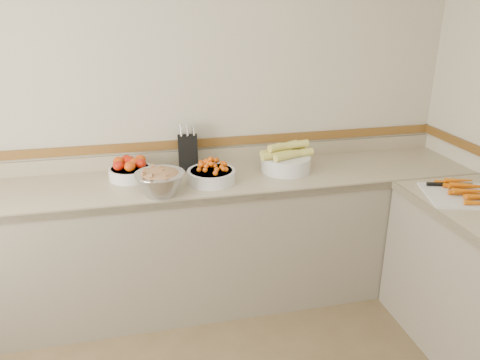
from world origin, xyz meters
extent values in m
plane|color=#BCB49B|center=(0.00, 2.00, 1.30)|extent=(4.00, 0.00, 4.00)
cube|color=tan|center=(0.00, 1.68, 0.88)|extent=(4.00, 0.65, 0.04)
cube|color=gray|center=(0.00, 1.68, 0.43)|extent=(4.00, 0.63, 0.86)
cube|color=#7A6B52|center=(0.00, 1.36, 0.88)|extent=(4.00, 0.02, 0.04)
cube|color=tan|center=(0.00, 1.99, 0.95)|extent=(4.00, 0.02, 0.10)
cube|color=brown|center=(0.00, 1.99, 1.05)|extent=(4.00, 0.02, 0.06)
cube|color=black|center=(0.11, 1.90, 1.02)|extent=(0.14, 0.17, 0.26)
cylinder|color=silver|center=(0.07, 1.87, 1.17)|extent=(0.02, 0.03, 0.07)
cylinder|color=silver|center=(0.11, 1.87, 1.17)|extent=(0.02, 0.03, 0.07)
cylinder|color=silver|center=(0.15, 1.87, 1.17)|extent=(0.02, 0.03, 0.07)
cylinder|color=silver|center=(0.07, 1.90, 1.17)|extent=(0.02, 0.03, 0.07)
cylinder|color=silver|center=(0.11, 1.90, 1.17)|extent=(0.02, 0.03, 0.07)
cylinder|color=silver|center=(0.15, 1.90, 1.17)|extent=(0.02, 0.03, 0.07)
cylinder|color=silver|center=(0.07, 1.92, 1.17)|extent=(0.02, 0.03, 0.07)
cylinder|color=silver|center=(0.11, 1.92, 1.17)|extent=(0.02, 0.03, 0.07)
cylinder|color=silver|center=(0.15, 1.92, 1.17)|extent=(0.02, 0.03, 0.07)
cylinder|color=silver|center=(-0.28, 1.79, 0.94)|extent=(0.28, 0.28, 0.07)
torus|color=silver|center=(-0.28, 1.79, 0.97)|extent=(0.28, 0.28, 0.01)
cylinder|color=white|center=(-0.28, 1.79, 0.97)|extent=(0.24, 0.24, 0.01)
ellipsoid|color=#B01707|center=(-0.35, 1.75, 1.01)|extent=(0.07, 0.07, 0.06)
ellipsoid|color=#C13B07|center=(-0.28, 1.72, 1.01)|extent=(0.07, 0.07, 0.06)
ellipsoid|color=#B01707|center=(-0.21, 1.76, 1.01)|extent=(0.07, 0.07, 0.06)
ellipsoid|color=#C13B07|center=(-0.35, 1.84, 1.01)|extent=(0.07, 0.07, 0.06)
ellipsoid|color=#B01707|center=(-0.28, 1.80, 1.01)|extent=(0.07, 0.07, 0.06)
ellipsoid|color=#C13B07|center=(-0.21, 1.85, 1.01)|extent=(0.07, 0.07, 0.06)
ellipsoid|color=#B01707|center=(-0.30, 1.86, 1.01)|extent=(0.07, 0.07, 0.06)
ellipsoid|color=#C13B07|center=(-0.25, 1.79, 1.01)|extent=(0.07, 0.07, 0.06)
ellipsoid|color=#B01707|center=(-0.28, 1.84, 1.01)|extent=(0.07, 0.07, 0.06)
cylinder|color=silver|center=(0.22, 1.61, 0.94)|extent=(0.31, 0.31, 0.08)
torus|color=silver|center=(0.22, 1.61, 0.97)|extent=(0.31, 0.31, 0.01)
cylinder|color=white|center=(0.22, 1.61, 0.97)|extent=(0.27, 0.27, 0.01)
sphere|color=#C84907|center=(0.31, 1.63, 1.01)|extent=(0.03, 0.03, 0.03)
sphere|color=#C84907|center=(0.27, 1.62, 1.02)|extent=(0.03, 0.03, 0.03)
sphere|color=#C84907|center=(0.18, 1.67, 1.01)|extent=(0.03, 0.03, 0.03)
sphere|color=#C84907|center=(0.14, 1.62, 1.01)|extent=(0.03, 0.03, 0.03)
sphere|color=#C84907|center=(0.28, 1.56, 1.01)|extent=(0.03, 0.03, 0.03)
sphere|color=#C84907|center=(0.15, 1.67, 1.01)|extent=(0.03, 0.03, 0.03)
sphere|color=#C84907|center=(0.23, 1.61, 1.04)|extent=(0.03, 0.03, 0.03)
sphere|color=#C84907|center=(0.19, 1.60, 1.03)|extent=(0.03, 0.03, 0.03)
sphere|color=#C84907|center=(0.14, 1.56, 1.01)|extent=(0.03, 0.03, 0.03)
sphere|color=#C84907|center=(0.26, 1.70, 1.01)|extent=(0.03, 0.03, 0.03)
sphere|color=#C84907|center=(0.22, 1.57, 1.02)|extent=(0.03, 0.03, 0.03)
sphere|color=#C84907|center=(0.11, 1.63, 1.00)|extent=(0.03, 0.03, 0.03)
sphere|color=#C84907|center=(0.22, 1.62, 1.04)|extent=(0.03, 0.03, 0.03)
sphere|color=#C84907|center=(0.21, 1.58, 1.03)|extent=(0.03, 0.03, 0.03)
sphere|color=#C84907|center=(0.20, 1.51, 1.00)|extent=(0.03, 0.03, 0.03)
sphere|color=#C84907|center=(0.22, 1.63, 1.05)|extent=(0.03, 0.03, 0.03)
sphere|color=#C84907|center=(0.17, 1.66, 1.02)|extent=(0.03, 0.03, 0.03)
sphere|color=#C84907|center=(0.20, 1.59, 1.03)|extent=(0.03, 0.03, 0.03)
sphere|color=#C84907|center=(0.27, 1.59, 1.02)|extent=(0.03, 0.03, 0.03)
sphere|color=#C84907|center=(0.24, 1.60, 1.03)|extent=(0.03, 0.03, 0.03)
sphere|color=#C84907|center=(0.22, 1.72, 1.00)|extent=(0.03, 0.03, 0.03)
sphere|color=#C84907|center=(0.22, 1.61, 1.04)|extent=(0.03, 0.03, 0.03)
sphere|color=#C84907|center=(0.25, 1.59, 1.03)|extent=(0.03, 0.03, 0.03)
sphere|color=#C84907|center=(0.14, 1.59, 1.01)|extent=(0.03, 0.03, 0.03)
sphere|color=#C84907|center=(0.17, 1.53, 1.01)|extent=(0.03, 0.03, 0.03)
sphere|color=#C84907|center=(0.21, 1.63, 1.03)|extent=(0.03, 0.03, 0.03)
sphere|color=#C84907|center=(0.21, 1.59, 1.03)|extent=(0.03, 0.03, 0.03)
sphere|color=#C84907|center=(0.26, 1.67, 1.02)|extent=(0.03, 0.03, 0.03)
sphere|color=#C84907|center=(0.23, 1.71, 1.01)|extent=(0.03, 0.03, 0.03)
sphere|color=#C84907|center=(0.11, 1.62, 1.00)|extent=(0.03, 0.03, 0.03)
sphere|color=#C84907|center=(0.22, 1.50, 1.00)|extent=(0.03, 0.03, 0.03)
sphere|color=#C84907|center=(0.22, 1.62, 1.03)|extent=(0.03, 0.03, 0.03)
sphere|color=#C84907|center=(0.16, 1.59, 1.02)|extent=(0.03, 0.03, 0.03)
sphere|color=#C84907|center=(0.17, 1.61, 1.02)|extent=(0.03, 0.03, 0.03)
sphere|color=#C84907|center=(0.24, 1.70, 1.01)|extent=(0.03, 0.03, 0.03)
sphere|color=#C84907|center=(0.32, 1.64, 1.00)|extent=(0.03, 0.03, 0.03)
cylinder|color=silver|center=(0.75, 1.71, 0.95)|extent=(0.34, 0.34, 0.10)
torus|color=silver|center=(0.75, 1.71, 0.99)|extent=(0.34, 0.34, 0.01)
cylinder|color=#D4CA58|center=(0.68, 1.68, 1.02)|extent=(0.23, 0.11, 0.05)
cylinder|color=#D4CA58|center=(0.75, 1.66, 1.02)|extent=(0.23, 0.13, 0.05)
cylinder|color=#D4CA58|center=(0.82, 1.69, 1.02)|extent=(0.23, 0.07, 0.05)
cylinder|color=#D4CA58|center=(0.69, 1.75, 1.02)|extent=(0.23, 0.12, 0.05)
cylinder|color=#D4CA58|center=(0.79, 1.76, 1.02)|extent=(0.22, 0.06, 0.05)
cylinder|color=#D4CA58|center=(0.73, 1.71, 1.07)|extent=(0.23, 0.12, 0.05)
cylinder|color=#D4CA58|center=(0.80, 1.72, 1.07)|extent=(0.23, 0.08, 0.05)
cylinder|color=#B2B2BA|center=(-0.11, 1.47, 0.97)|extent=(0.30, 0.30, 0.14)
torus|color=#B2B2BA|center=(-0.11, 1.47, 1.03)|extent=(0.30, 0.30, 0.01)
ellipsoid|color=#A51223|center=(-0.11, 1.47, 1.02)|extent=(0.25, 0.25, 0.08)
cube|color=#A51223|center=(-0.09, 1.46, 1.06)|extent=(0.03, 0.03, 0.02)
cube|color=#7AA952|center=(-0.20, 1.44, 1.06)|extent=(0.03, 0.03, 0.02)
cube|color=#A51223|center=(-0.07, 1.39, 1.05)|extent=(0.03, 0.03, 0.02)
cube|color=#7AA952|center=(-0.12, 1.52, 1.05)|extent=(0.02, 0.02, 0.02)
cube|color=#A51223|center=(-0.14, 1.54, 1.06)|extent=(0.02, 0.02, 0.02)
cube|color=#7AA952|center=(-0.12, 1.49, 1.05)|extent=(0.03, 0.03, 0.02)
cube|color=#A51223|center=(-0.13, 1.52, 1.04)|extent=(0.02, 0.02, 0.02)
cube|color=#7AA952|center=(-0.09, 1.46, 1.05)|extent=(0.03, 0.03, 0.02)
cube|color=#A51223|center=(-0.09, 1.53, 1.05)|extent=(0.02, 0.02, 0.02)
cube|color=#7AA952|center=(-0.13, 1.48, 1.04)|extent=(0.03, 0.03, 0.02)
cube|color=#A51223|center=(-0.15, 1.47, 1.04)|extent=(0.03, 0.03, 0.02)
cube|color=#7AA952|center=(-0.19, 1.51, 1.05)|extent=(0.02, 0.02, 0.02)
cube|color=#A51223|center=(-0.16, 1.39, 1.06)|extent=(0.03, 0.03, 0.02)
cube|color=#7AA952|center=(-0.11, 1.48, 1.06)|extent=(0.03, 0.03, 0.02)
cube|color=silver|center=(1.66, 1.03, 0.91)|extent=(0.57, 0.50, 0.01)
cone|color=#C85A07|center=(1.66, 0.94, 0.93)|extent=(0.19, 0.08, 0.03)
cone|color=#C85A07|center=(1.66, 0.96, 0.93)|extent=(0.19, 0.08, 0.03)
cone|color=#C85A07|center=(1.66, 0.99, 0.95)|extent=(0.19, 0.08, 0.03)
cone|color=#C85A07|center=(1.66, 1.02, 0.93)|extent=(0.19, 0.08, 0.03)
cone|color=#C85A07|center=(1.66, 1.05, 0.93)|extent=(0.19, 0.08, 0.03)
cone|color=#C85A07|center=(1.66, 1.08, 0.95)|extent=(0.19, 0.08, 0.03)
cone|color=#C85A07|center=(1.66, 1.11, 0.93)|extent=(0.19, 0.08, 0.03)
cone|color=#C85A07|center=(1.66, 1.13, 0.93)|extent=(0.19, 0.08, 0.03)
cone|color=#C85A07|center=(1.66, 1.16, 0.95)|extent=(0.19, 0.08, 0.03)
cone|color=#C85A07|center=(1.66, 1.19, 0.93)|extent=(0.19, 0.08, 0.03)
cube|color=silver|center=(1.70, 1.20, 0.92)|extent=(0.20, 0.09, 0.00)
cube|color=black|center=(1.55, 1.20, 0.93)|extent=(0.11, 0.05, 0.02)
camera|label=1|loc=(-0.22, -1.14, 1.99)|focal=35.00mm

